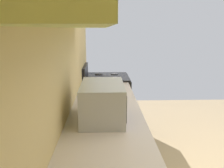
{
  "coord_description": "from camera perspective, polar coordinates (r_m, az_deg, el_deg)",
  "views": [
    {
      "loc": [
        -1.82,
        1.37,
        1.59
      ],
      "look_at": [
        -0.54,
        1.33,
        1.29
      ],
      "focal_mm": 38.0,
      "sensor_mm": 36.0,
      "label": 1
    }
  ],
  "objects": [
    {
      "name": "oven_range",
      "position": [
        3.6,
        -1.28,
        -5.12
      ],
      "size": [
        0.68,
        0.68,
        1.07
      ],
      "color": "black",
      "rests_on": "ground_plane"
    },
    {
      "name": "wall_back",
      "position": [
        1.87,
        -13.05,
        5.98
      ],
      "size": [
        4.26,
        0.12,
        2.74
      ],
      "primitive_type": "cube",
      "color": "#DDBF77",
      "rests_on": "ground_plane"
    },
    {
      "name": "microwave",
      "position": [
        1.87,
        -2.25,
        -4.2
      ],
      "size": [
        0.52,
        0.34,
        0.29
      ],
      "color": "#B7BABF",
      "rests_on": "counter_run"
    }
  ]
}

